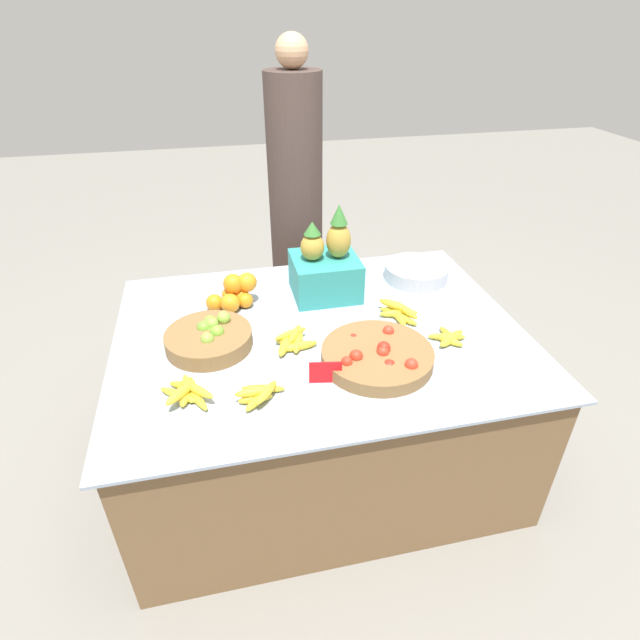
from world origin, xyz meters
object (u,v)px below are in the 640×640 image
Objects in this scene: metal_bowl at (416,272)px; price_sign at (326,372)px; lime_bowl at (209,338)px; produce_crate at (326,268)px; tomato_basket at (377,356)px; vendor_person at (296,215)px.

price_sign reaches higher than metal_bowl.
metal_bowl is 0.87m from price_sign.
lime_bowl is 1.02m from metal_bowl.
lime_bowl is 0.60m from produce_crate.
produce_crate is at bearing 97.37° from tomato_basket.
metal_bowl is 0.18× the size of vendor_person.
price_sign is at bearing -38.96° from lime_bowl.
produce_crate is (-0.07, 0.53, 0.10)m from tomato_basket.
lime_bowl is 0.48m from price_sign.
lime_bowl is at bearing 158.34° from tomato_basket.
tomato_basket is at bearing -82.63° from produce_crate.
lime_bowl is at bearing -160.25° from metal_bowl.
metal_bowl is 0.80m from vendor_person.
metal_bowl is at bearing -55.73° from vendor_person.
vendor_person reaches higher than price_sign.
metal_bowl is at bearing 58.02° from price_sign.
tomato_basket is 0.54m from produce_crate.
produce_crate is (0.14, 0.60, 0.08)m from price_sign.
metal_bowl is 0.73× the size of produce_crate.
tomato_basket is 1.37× the size of metal_bowl.
tomato_basket is at bearing -86.66° from vendor_person.
tomato_basket is 0.22m from price_sign.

